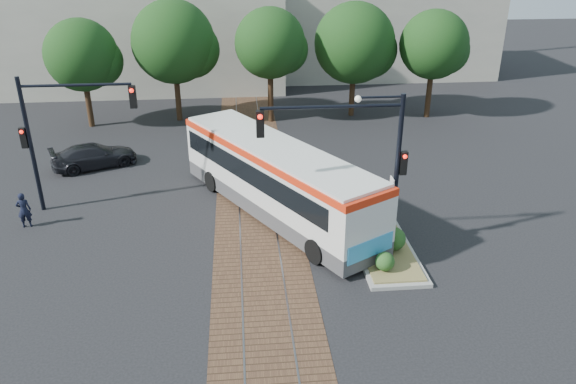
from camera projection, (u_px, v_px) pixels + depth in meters
name	position (u px, v px, depth m)	size (l,w,h in m)	color
ground	(259.00, 244.00, 22.34)	(120.00, 120.00, 0.00)	black
trackbed	(255.00, 201.00, 25.95)	(3.60, 40.00, 0.02)	#523825
tree_row	(265.00, 45.00, 35.22)	(26.40, 5.60, 7.67)	#382314
warehouses	(236.00, 31.00, 46.65)	(40.00, 13.00, 8.00)	#ADA899
city_bus	(276.00, 176.00, 24.13)	(8.15, 11.45, 3.17)	#424144
traffic_island	(384.00, 243.00, 21.79)	(2.20, 5.20, 1.13)	gray
signal_pole_main	(365.00, 151.00, 20.18)	(5.49, 0.46, 6.00)	black
signal_pole_left	(55.00, 126.00, 23.62)	(4.99, 0.34, 6.00)	black
officer	(24.00, 210.00, 23.37)	(0.57, 0.37, 1.56)	black
parked_car	(94.00, 156.00, 29.46)	(1.75, 4.31, 1.25)	black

